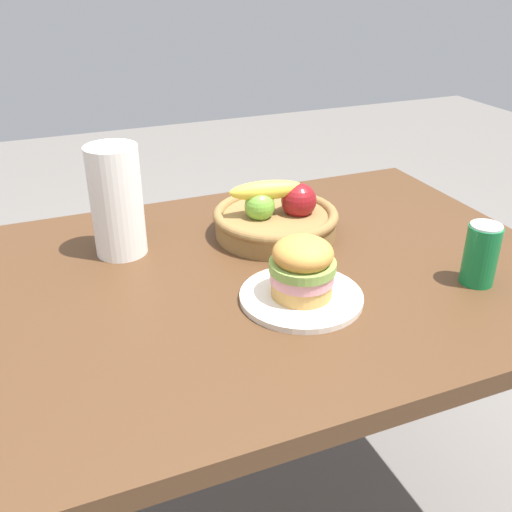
# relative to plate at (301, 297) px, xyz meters

# --- Properties ---
(dining_table) EXTENTS (1.40, 0.90, 0.75)m
(dining_table) POSITION_rel_plate_xyz_m (-0.09, 0.13, -0.11)
(dining_table) COLOR #4C301C
(dining_table) RESTS_ON ground_plane
(plate) EXTENTS (0.23, 0.23, 0.01)m
(plate) POSITION_rel_plate_xyz_m (0.00, 0.00, 0.00)
(plate) COLOR silver
(plate) RESTS_ON dining_table
(sandwich) EXTENTS (0.13, 0.13, 0.12)m
(sandwich) POSITION_rel_plate_xyz_m (0.00, -0.00, 0.06)
(sandwich) COLOR tan
(sandwich) RESTS_ON plate
(soda_can) EXTENTS (0.07, 0.07, 0.13)m
(soda_can) POSITION_rel_plate_xyz_m (0.35, -0.07, 0.06)
(soda_can) COLOR #147238
(soda_can) RESTS_ON dining_table
(fruit_basket) EXTENTS (0.29, 0.29, 0.14)m
(fruit_basket) POSITION_rel_plate_xyz_m (0.07, 0.28, 0.04)
(fruit_basket) COLOR olive
(fruit_basket) RESTS_ON dining_table
(paper_towel_roll) EXTENTS (0.11, 0.11, 0.24)m
(paper_towel_roll) POSITION_rel_plate_xyz_m (-0.28, 0.33, 0.11)
(paper_towel_roll) COLOR white
(paper_towel_roll) RESTS_ON dining_table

